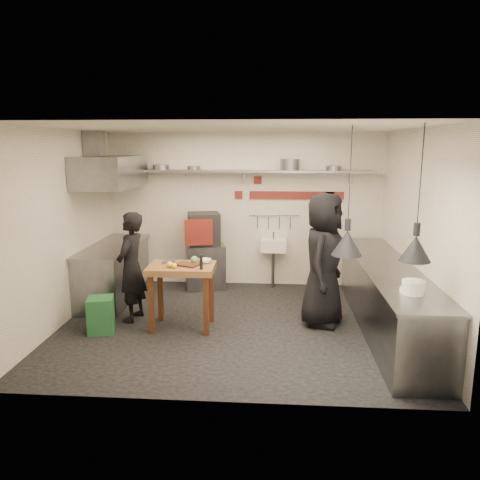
# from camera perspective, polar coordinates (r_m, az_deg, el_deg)

# --- Properties ---
(floor) EXTENTS (5.00, 5.00, 0.00)m
(floor) POSITION_cam_1_polar(r_m,az_deg,el_deg) (6.94, -0.65, -10.26)
(floor) COLOR black
(floor) RESTS_ON ground
(ceiling) EXTENTS (5.00, 5.00, 0.00)m
(ceiling) POSITION_cam_1_polar(r_m,az_deg,el_deg) (6.45, -0.70, 13.51)
(ceiling) COLOR beige
(ceiling) RESTS_ON floor
(wall_back) EXTENTS (5.00, 0.04, 2.80)m
(wall_back) POSITION_cam_1_polar(r_m,az_deg,el_deg) (8.62, 0.50, 3.68)
(wall_back) COLOR silver
(wall_back) RESTS_ON floor
(wall_front) EXTENTS (5.00, 0.04, 2.80)m
(wall_front) POSITION_cam_1_polar(r_m,az_deg,el_deg) (4.51, -2.91, -3.58)
(wall_front) COLOR silver
(wall_front) RESTS_ON floor
(wall_left) EXTENTS (0.04, 4.20, 2.80)m
(wall_left) POSITION_cam_1_polar(r_m,az_deg,el_deg) (7.20, -20.91, 1.36)
(wall_left) COLOR silver
(wall_left) RESTS_ON floor
(wall_right) EXTENTS (0.04, 4.20, 2.80)m
(wall_right) POSITION_cam_1_polar(r_m,az_deg,el_deg) (6.82, 20.77, 0.83)
(wall_right) COLOR silver
(wall_right) RESTS_ON floor
(red_band_horiz) EXTENTS (1.70, 0.02, 0.14)m
(red_band_horiz) POSITION_cam_1_polar(r_m,az_deg,el_deg) (8.56, 6.88, 5.43)
(red_band_horiz) COLOR maroon
(red_band_horiz) RESTS_ON wall_back
(red_band_vert) EXTENTS (0.14, 0.02, 1.10)m
(red_band_vert) POSITION_cam_1_polar(r_m,az_deg,el_deg) (8.67, 10.77, 2.18)
(red_band_vert) COLOR maroon
(red_band_vert) RESTS_ON wall_back
(red_tile_a) EXTENTS (0.14, 0.02, 0.14)m
(red_tile_a) POSITION_cam_1_polar(r_m,az_deg,el_deg) (8.53, 2.19, 7.30)
(red_tile_a) COLOR maroon
(red_tile_a) RESTS_ON wall_back
(red_tile_b) EXTENTS (0.14, 0.02, 0.14)m
(red_tile_b) POSITION_cam_1_polar(r_m,az_deg,el_deg) (8.57, -0.18, 5.52)
(red_tile_b) COLOR maroon
(red_tile_b) RESTS_ON wall_back
(back_shelf) EXTENTS (4.60, 0.34, 0.04)m
(back_shelf) POSITION_cam_1_polar(r_m,az_deg,el_deg) (8.37, 0.43, 8.40)
(back_shelf) COLOR slate
(back_shelf) RESTS_ON wall_back
(shelf_bracket_left) EXTENTS (0.04, 0.06, 0.24)m
(shelf_bracket_left) POSITION_cam_1_polar(r_m,az_deg,el_deg) (8.86, -11.98, 7.67)
(shelf_bracket_left) COLOR slate
(shelf_bracket_left) RESTS_ON wall_back
(shelf_bracket_mid) EXTENTS (0.04, 0.06, 0.24)m
(shelf_bracket_mid) POSITION_cam_1_polar(r_m,az_deg,el_deg) (8.53, 0.49, 7.78)
(shelf_bracket_mid) COLOR slate
(shelf_bracket_mid) RESTS_ON wall_back
(shelf_bracket_right) EXTENTS (0.04, 0.06, 0.24)m
(shelf_bracket_right) POSITION_cam_1_polar(r_m,az_deg,el_deg) (8.62, 13.32, 7.51)
(shelf_bracket_right) COLOR slate
(shelf_bracket_right) RESTS_ON wall_back
(pan_far_left) EXTENTS (0.39, 0.39, 0.09)m
(pan_far_left) POSITION_cam_1_polar(r_m,az_deg,el_deg) (8.59, -9.59, 8.75)
(pan_far_left) COLOR slate
(pan_far_left) RESTS_ON back_shelf
(pan_mid_left) EXTENTS (0.29, 0.29, 0.07)m
(pan_mid_left) POSITION_cam_1_polar(r_m,az_deg,el_deg) (8.47, -5.65, 8.75)
(pan_mid_left) COLOR slate
(pan_mid_left) RESTS_ON back_shelf
(stock_pot) EXTENTS (0.42, 0.42, 0.20)m
(stock_pot) POSITION_cam_1_polar(r_m,az_deg,el_deg) (8.35, 6.11, 9.15)
(stock_pot) COLOR slate
(stock_pot) RESTS_ON back_shelf
(pan_right) EXTENTS (0.33, 0.33, 0.08)m
(pan_right) POSITION_cam_1_polar(r_m,az_deg,el_deg) (8.42, 11.34, 8.60)
(pan_right) COLOR slate
(pan_right) RESTS_ON back_shelf
(oven_stand) EXTENTS (0.82, 0.77, 0.80)m
(oven_stand) POSITION_cam_1_polar(r_m,az_deg,el_deg) (8.61, -4.28, -3.15)
(oven_stand) COLOR slate
(oven_stand) RESTS_ON floor
(combi_oven) EXTENTS (0.65, 0.63, 0.58)m
(combi_oven) POSITION_cam_1_polar(r_m,az_deg,el_deg) (8.46, -4.42, 1.36)
(combi_oven) COLOR black
(combi_oven) RESTS_ON oven_stand
(oven_door) EXTENTS (0.48, 0.15, 0.46)m
(oven_door) POSITION_cam_1_polar(r_m,az_deg,el_deg) (8.13, -5.06, 0.94)
(oven_door) COLOR maroon
(oven_door) RESTS_ON combi_oven
(oven_glass) EXTENTS (0.37, 0.11, 0.34)m
(oven_glass) POSITION_cam_1_polar(r_m,az_deg,el_deg) (8.13, -4.89, 0.94)
(oven_glass) COLOR black
(oven_glass) RESTS_ON oven_door
(hand_sink) EXTENTS (0.46, 0.34, 0.22)m
(hand_sink) POSITION_cam_1_polar(r_m,az_deg,el_deg) (8.53, 4.10, -0.66)
(hand_sink) COLOR white
(hand_sink) RESTS_ON wall_back
(sink_tap) EXTENTS (0.03, 0.03, 0.14)m
(sink_tap) POSITION_cam_1_polar(r_m,az_deg,el_deg) (8.50, 4.12, 0.52)
(sink_tap) COLOR slate
(sink_tap) RESTS_ON hand_sink
(sink_drain) EXTENTS (0.06, 0.06, 0.66)m
(sink_drain) POSITION_cam_1_polar(r_m,az_deg,el_deg) (8.60, 4.06, -3.59)
(sink_drain) COLOR slate
(sink_drain) RESTS_ON floor
(utensil_rail) EXTENTS (0.90, 0.02, 0.02)m
(utensil_rail) POSITION_cam_1_polar(r_m,az_deg,el_deg) (8.58, 4.16, 3.06)
(utensil_rail) COLOR slate
(utensil_rail) RESTS_ON wall_back
(counter_right) EXTENTS (0.70, 3.80, 0.90)m
(counter_right) POSITION_cam_1_polar(r_m,az_deg,el_deg) (6.95, 17.43, -6.83)
(counter_right) COLOR slate
(counter_right) RESTS_ON floor
(counter_right_top) EXTENTS (0.76, 3.90, 0.03)m
(counter_right_top) POSITION_cam_1_polar(r_m,az_deg,el_deg) (6.83, 17.66, -3.12)
(counter_right_top) COLOR slate
(counter_right_top) RESTS_ON counter_right
(plate_stack) EXTENTS (0.28, 0.28, 0.15)m
(plate_stack) POSITION_cam_1_polar(r_m,az_deg,el_deg) (5.62, 20.36, -5.43)
(plate_stack) COLOR white
(plate_stack) RESTS_ON counter_right_top
(small_bowl_right) EXTENTS (0.28, 0.28, 0.05)m
(small_bowl_right) POSITION_cam_1_polar(r_m,az_deg,el_deg) (5.67, 19.99, -5.78)
(small_bowl_right) COLOR white
(small_bowl_right) RESTS_ON counter_right_top
(counter_left) EXTENTS (0.70, 1.90, 0.90)m
(counter_left) POSITION_cam_1_polar(r_m,az_deg,el_deg) (8.22, -15.16, -3.88)
(counter_left) COLOR slate
(counter_left) RESTS_ON floor
(counter_left_top) EXTENTS (0.76, 2.00, 0.03)m
(counter_left_top) POSITION_cam_1_polar(r_m,az_deg,el_deg) (8.11, -15.33, -0.71)
(counter_left_top) COLOR slate
(counter_left_top) RESTS_ON counter_left
(extractor_hood) EXTENTS (0.78, 1.60, 0.50)m
(extractor_hood) POSITION_cam_1_polar(r_m,az_deg,el_deg) (7.94, -15.46, 8.03)
(extractor_hood) COLOR slate
(extractor_hood) RESTS_ON ceiling
(hood_duct) EXTENTS (0.28, 0.28, 0.50)m
(hood_duct) POSITION_cam_1_polar(r_m,az_deg,el_deg) (8.01, -17.33, 10.82)
(hood_duct) COLOR slate
(hood_duct) RESTS_ON ceiling
(green_bin) EXTENTS (0.41, 0.41, 0.50)m
(green_bin) POSITION_cam_1_polar(r_m,az_deg,el_deg) (6.88, -16.60, -8.74)
(green_bin) COLOR #1F582D
(green_bin) RESTS_ON floor
(prep_table) EXTENTS (0.93, 0.66, 0.92)m
(prep_table) POSITION_cam_1_polar(r_m,az_deg,el_deg) (6.74, -7.05, -6.86)
(prep_table) COLOR brown
(prep_table) RESTS_ON floor
(cutting_board) EXTENTS (0.38, 0.33, 0.02)m
(cutting_board) POSITION_cam_1_polar(r_m,az_deg,el_deg) (6.59, -6.41, -2.99)
(cutting_board) COLOR #452312
(cutting_board) RESTS_ON prep_table
(pepper_mill) EXTENTS (0.05, 0.05, 0.20)m
(pepper_mill) POSITION_cam_1_polar(r_m,az_deg,el_deg) (6.35, -4.75, -2.70)
(pepper_mill) COLOR black
(pepper_mill) RESTS_ON prep_table
(lemon_a) EXTENTS (0.11, 0.11, 0.09)m
(lemon_a) POSITION_cam_1_polar(r_m,az_deg,el_deg) (6.51, -8.56, -2.97)
(lemon_a) COLOR yellow
(lemon_a) RESTS_ON prep_table
(lemon_b) EXTENTS (0.08, 0.08, 0.07)m
(lemon_b) POSITION_cam_1_polar(r_m,az_deg,el_deg) (6.45, -8.03, -3.12)
(lemon_b) COLOR yellow
(lemon_b) RESTS_ON prep_table
(veg_ball) EXTENTS (0.14, 0.14, 0.11)m
(veg_ball) POSITION_cam_1_polar(r_m,az_deg,el_deg) (6.69, -5.59, -2.43)
(veg_ball) COLOR #589A48
(veg_ball) RESTS_ON prep_table
(steel_tray) EXTENTS (0.19, 0.14, 0.03)m
(steel_tray) POSITION_cam_1_polar(r_m,az_deg,el_deg) (6.77, -8.69, -2.64)
(steel_tray) COLOR slate
(steel_tray) RESTS_ON prep_table
(bowl) EXTENTS (0.24, 0.24, 0.06)m
(bowl) POSITION_cam_1_polar(r_m,az_deg,el_deg) (6.70, -4.29, -2.56)
(bowl) COLOR white
(bowl) RESTS_ON prep_table
(heat_lamp_near) EXTENTS (0.45, 0.45, 1.53)m
(heat_lamp_near) POSITION_cam_1_polar(r_m,az_deg,el_deg) (5.66, 13.19, 5.74)
(heat_lamp_near) COLOR black
(heat_lamp_near) RESTS_ON ceiling
(heat_lamp_far) EXTENTS (0.40, 0.40, 1.46)m
(heat_lamp_far) POSITION_cam_1_polar(r_m,az_deg,el_deg) (5.29, 21.04, 5.28)
(heat_lamp_far) COLOR black
(heat_lamp_far) RESTS_ON ceiling
(chef_left) EXTENTS (0.47, 0.65, 1.63)m
(chef_left) POSITION_cam_1_polar(r_m,az_deg,el_deg) (7.07, -13.11, -3.22)
(chef_left) COLOR black
(chef_left) RESTS_ON floor
(chef_right) EXTENTS (0.89, 1.09, 1.92)m
(chef_right) POSITION_cam_1_polar(r_m,az_deg,el_deg) (6.80, 10.13, -2.40)
(chef_right) COLOR black
(chef_right) RESTS_ON floor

